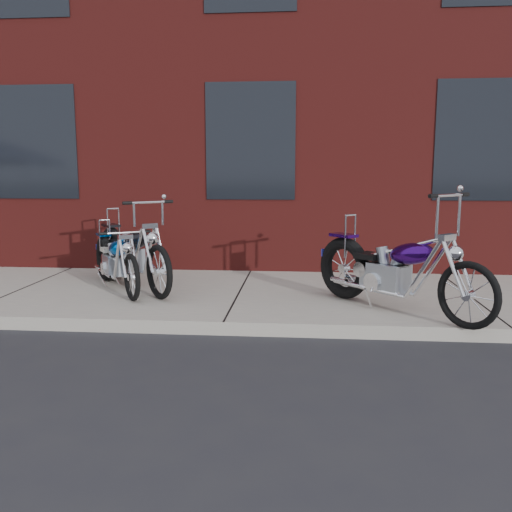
# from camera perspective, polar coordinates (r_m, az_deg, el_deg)

# --- Properties ---
(ground) EXTENTS (120.00, 120.00, 0.00)m
(ground) POSITION_cam_1_polar(r_m,az_deg,el_deg) (5.89, -3.44, -8.37)
(ground) COLOR #232329
(ground) RESTS_ON ground
(sidewalk) EXTENTS (22.00, 3.00, 0.15)m
(sidewalk) POSITION_cam_1_polar(r_m,az_deg,el_deg) (7.30, -1.72, -4.31)
(sidewalk) COLOR gray
(sidewalk) RESTS_ON ground
(building_brick) EXTENTS (22.00, 10.00, 8.00)m
(building_brick) POSITION_cam_1_polar(r_m,az_deg,el_deg) (13.76, 1.54, 18.38)
(building_brick) COLOR maroon
(building_brick) RESTS_ON ground
(chopper_purple) EXTENTS (1.75, 1.88, 1.37)m
(chopper_purple) POSITION_cam_1_polar(r_m,az_deg,el_deg) (6.39, 14.43, -1.77)
(chopper_purple) COLOR black
(chopper_purple) RESTS_ON sidewalk
(chopper_blue) EXTENTS (1.22, 1.78, 0.90)m
(chopper_blue) POSITION_cam_1_polar(r_m,az_deg,el_deg) (7.60, -14.52, -0.62)
(chopper_blue) COLOR black
(chopper_blue) RESTS_ON sidewalk
(chopper_third) EXTENTS (1.61, 1.94, 1.23)m
(chopper_third) POSITION_cam_1_polar(r_m,az_deg,el_deg) (7.70, -12.94, 0.03)
(chopper_third) COLOR black
(chopper_third) RESTS_ON sidewalk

